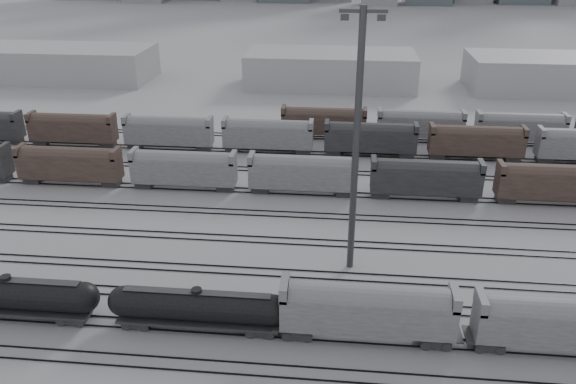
# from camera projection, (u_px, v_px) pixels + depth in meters

# --- Properties ---
(ground) EXTENTS (900.00, 900.00, 0.00)m
(ground) POSITION_uv_depth(u_px,v_px,m) (189.00, 334.00, 51.61)
(ground) COLOR #B5B5BA
(ground) RESTS_ON ground
(tracks) EXTENTS (220.00, 71.50, 0.16)m
(tracks) POSITION_uv_depth(u_px,v_px,m) (227.00, 240.00, 67.40)
(tracks) COLOR black
(tracks) RESTS_ON ground
(tank_car_a) EXTENTS (17.62, 2.94, 4.35)m
(tank_car_a) POSITION_uv_depth(u_px,v_px,m) (9.00, 294.00, 53.03)
(tank_car_a) COLOR black
(tank_car_a) RESTS_ON ground
(tank_car_b) EXTENTS (16.91, 2.82, 4.18)m
(tank_car_b) POSITION_uv_depth(u_px,v_px,m) (198.00, 307.00, 51.44)
(tank_car_b) COLOR black
(tank_car_b) RESTS_ON ground
(hopper_car_a) EXTENTS (15.50, 3.08, 5.54)m
(hopper_car_a) POSITION_uv_depth(u_px,v_px,m) (367.00, 308.00, 49.64)
(hopper_car_a) COLOR black
(hopper_car_a) RESTS_ON ground
(hopper_car_b) EXTENTS (14.71, 2.92, 5.26)m
(hopper_car_b) POSITION_uv_depth(u_px,v_px,m) (562.00, 321.00, 48.21)
(hopper_car_b) COLOR black
(hopper_car_b) RESTS_ON ground
(light_mast_c) EXTENTS (4.44, 0.71, 27.72)m
(light_mast_c) POSITION_uv_depth(u_px,v_px,m) (356.00, 141.00, 56.10)
(light_mast_c) COLOR #3C3C3E
(light_mast_c) RESTS_ON ground
(bg_string_near) EXTENTS (151.00, 3.00, 5.60)m
(bg_string_near) POSITION_uv_depth(u_px,v_px,m) (302.00, 175.00, 78.65)
(bg_string_near) COLOR gray
(bg_string_near) RESTS_ON ground
(bg_string_mid) EXTENTS (151.00, 3.00, 5.60)m
(bg_string_mid) POSITION_uv_depth(u_px,v_px,m) (370.00, 139.00, 92.21)
(bg_string_mid) COLOR black
(bg_string_mid) RESTS_ON ground
(bg_string_far) EXTENTS (66.00, 3.00, 5.60)m
(bg_string_far) POSITION_uv_depth(u_px,v_px,m) (470.00, 128.00, 97.87)
(bg_string_far) COLOR brown
(bg_string_far) RESTS_ON ground
(warehouse_left) EXTENTS (50.00, 18.00, 8.00)m
(warehouse_left) POSITION_uv_depth(u_px,v_px,m) (52.00, 63.00, 141.19)
(warehouse_left) COLOR #ACABAE
(warehouse_left) RESTS_ON ground
(warehouse_mid) EXTENTS (40.00, 18.00, 8.00)m
(warehouse_mid) POSITION_uv_depth(u_px,v_px,m) (330.00, 69.00, 134.91)
(warehouse_mid) COLOR #ACABAE
(warehouse_mid) RESTS_ON ground
(warehouse_right) EXTENTS (35.00, 18.00, 8.00)m
(warehouse_right) POSITION_uv_depth(u_px,v_px,m) (546.00, 74.00, 130.42)
(warehouse_right) COLOR #ACABAE
(warehouse_right) RESTS_ON ground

